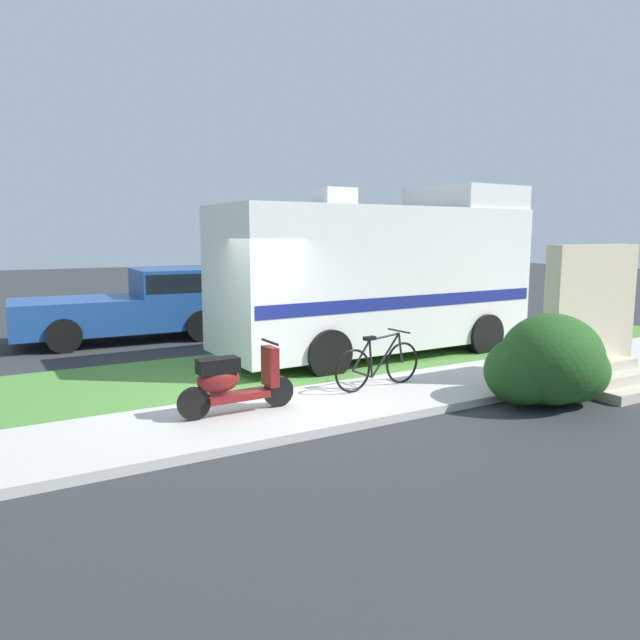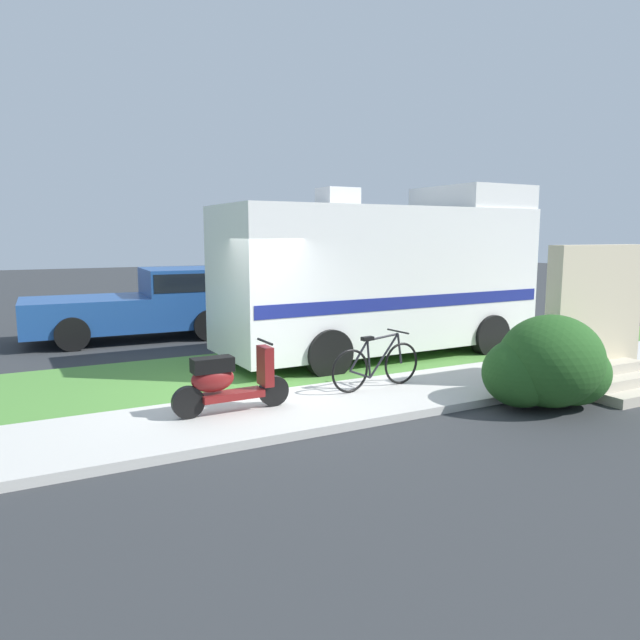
{
  "view_description": "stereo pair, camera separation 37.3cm",
  "coord_description": "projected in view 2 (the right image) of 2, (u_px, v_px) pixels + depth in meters",
  "views": [
    {
      "loc": [
        -3.54,
        -8.43,
        2.56
      ],
      "look_at": [
        1.49,
        0.3,
        1.1
      ],
      "focal_mm": 33.08,
      "sensor_mm": 36.0,
      "label": 1
    },
    {
      "loc": [
        -3.22,
        -8.61,
        2.56
      ],
      "look_at": [
        1.49,
        0.3,
        1.1
      ],
      "focal_mm": 33.08,
      "sensor_mm": 36.0,
      "label": 2
    }
  ],
  "objects": [
    {
      "name": "motorhome_rv",
      "position": [
        383.0,
        275.0,
        12.25
      ],
      "size": [
        6.77,
        2.58,
        3.61
      ],
      "color": "silver",
      "rests_on": "ground"
    },
    {
      "name": "scooter",
      "position": [
        227.0,
        380.0,
        8.1
      ],
      "size": [
        1.69,
        0.5,
        0.97
      ],
      "color": "black",
      "rests_on": "ground"
    },
    {
      "name": "sidewalk",
      "position": [
        276.0,
        413.0,
        8.33
      ],
      "size": [
        24.0,
        2.0,
        0.12
      ],
      "color": "beige",
      "rests_on": "ground"
    },
    {
      "name": "bush_by_porch",
      "position": [
        548.0,
        366.0,
        8.67
      ],
      "size": [
        1.93,
        1.45,
        1.37
      ],
      "color": "#23511E",
      "rests_on": "ground"
    },
    {
      "name": "bicycle",
      "position": [
        376.0,
        365.0,
        9.41
      ],
      "size": [
        1.72,
        0.52,
        0.9
      ],
      "color": "black",
      "rests_on": "ground"
    },
    {
      "name": "porch_steps",
      "position": [
        599.0,
        332.0,
        9.72
      ],
      "size": [
        2.0,
        1.26,
        2.4
      ],
      "color": "#BCB29E",
      "rests_on": "ground"
    },
    {
      "name": "grass_strip",
      "position": [
        217.0,
        375.0,
        10.7
      ],
      "size": [
        24.0,
        3.4,
        0.08
      ],
      "color": "#4C8438",
      "rests_on": "ground"
    },
    {
      "name": "pickup_truck_near",
      "position": [
        156.0,
        301.0,
        14.69
      ],
      "size": [
        5.21,
        2.37,
        1.72
      ],
      "color": "#1E478C",
      "rests_on": "ground"
    },
    {
      "name": "bottle_green",
      "position": [
        570.0,
        370.0,
        10.27
      ],
      "size": [
        0.06,
        0.06,
        0.24
      ],
      "color": "navy",
      "rests_on": "ground"
    },
    {
      "name": "ground_plane",
      "position": [
        246.0,
        397.0,
        9.39
      ],
      "size": [
        80.0,
        80.0,
        0.0
      ],
      "primitive_type": "plane",
      "color": "#2D3033"
    },
    {
      "name": "bottle_spare",
      "position": [
        547.0,
        362.0,
        10.88
      ],
      "size": [
        0.07,
        0.07,
        0.28
      ],
      "color": "navy",
      "rests_on": "ground"
    }
  ]
}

